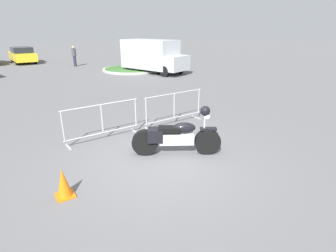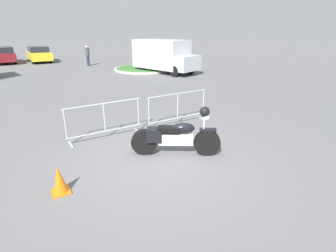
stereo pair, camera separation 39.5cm
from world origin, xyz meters
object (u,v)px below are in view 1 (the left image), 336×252
object	(u,v)px
motorcycle	(176,136)
delivery_van	(152,55)
crowd_barrier_far	(174,108)
traffic_cone	(63,183)
pedestrian	(74,55)
crowd_barrier_near	(102,121)
parked_car_yellow	(22,55)

from	to	relation	value
motorcycle	delivery_van	bearing A→B (deg)	93.81
crowd_barrier_far	traffic_cone	distance (m)	4.73
pedestrian	crowd_barrier_near	bearing A→B (deg)	-147.35
motorcycle	delivery_van	size ratio (longest dim) A/B	0.38
crowd_barrier_near	crowd_barrier_far	size ratio (longest dim) A/B	1.00
motorcycle	delivery_van	world-z (taller)	delivery_van
motorcycle	pedestrian	distance (m)	18.63
crowd_barrier_near	parked_car_yellow	xyz separation A→B (m)	(-0.08, 21.53, 0.18)
pedestrian	traffic_cone	bearing A→B (deg)	-150.62
motorcycle	parked_car_yellow	world-z (taller)	parked_car_yellow
traffic_cone	pedestrian	bearing A→B (deg)	75.07
motorcycle	crowd_barrier_far	xyz separation A→B (m)	(1.25, 1.97, 0.06)
delivery_van	parked_car_yellow	distance (m)	13.69
parked_car_yellow	pedestrian	xyz separation A→B (m)	(3.49, -4.99, 0.18)
motorcycle	parked_car_yellow	bearing A→B (deg)	124.03
crowd_barrier_far	parked_car_yellow	distance (m)	21.68
crowd_barrier_near	parked_car_yellow	world-z (taller)	parked_car_yellow
traffic_cone	motorcycle	bearing A→B (deg)	6.88
crowd_barrier_far	parked_car_yellow	size ratio (longest dim) A/B	0.52
parked_car_yellow	delivery_van	bearing A→B (deg)	-151.05
crowd_barrier_near	pedestrian	xyz separation A→B (m)	(3.41, 16.54, 0.36)
crowd_barrier_far	parked_car_yellow	world-z (taller)	parked_car_yellow
crowd_barrier_near	motorcycle	bearing A→B (deg)	-57.47
crowd_barrier_far	traffic_cone	world-z (taller)	crowd_barrier_far
crowd_barrier_near	delivery_van	world-z (taller)	delivery_van
crowd_barrier_near	traffic_cone	distance (m)	2.83
crowd_barrier_near	pedestrian	world-z (taller)	pedestrian
motorcycle	crowd_barrier_far	distance (m)	2.33
delivery_van	pedestrian	bearing A→B (deg)	-167.04
pedestrian	traffic_cone	distance (m)	19.52
motorcycle	crowd_barrier_far	size ratio (longest dim) A/B	0.90
crowd_barrier_far	pedestrian	xyz separation A→B (m)	(0.91, 16.54, 0.36)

